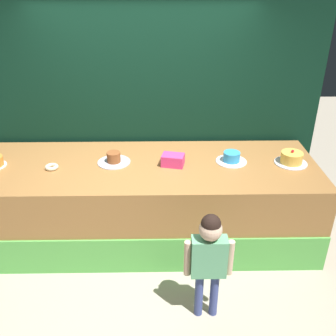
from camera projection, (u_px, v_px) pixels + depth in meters
The scene contains 9 objects.
ground_plane at pixel (143, 271), 3.91m from camera, with size 12.00×12.00×0.00m, color #ADA38E.
stage_platform at pixel (144, 202), 4.24m from camera, with size 3.74×1.26×0.92m.
curtain_backdrop at pixel (145, 105), 4.47m from camera, with size 4.13×0.08×2.69m, color black.
child_figure at pixel (209, 254), 3.11m from camera, with size 0.42×0.19×1.08m.
pink_box at pixel (173, 160), 3.99m from camera, with size 0.23×0.16×0.12m, color #EF3B83.
donut at pixel (52, 167), 3.94m from camera, with size 0.14×0.14×0.04m, color beige.
cake_center_left at pixel (114, 159), 4.06m from camera, with size 0.35×0.35×0.12m.
cake_center_right at pixel (231, 158), 4.07m from camera, with size 0.33×0.33×0.11m.
cake_far_right at pixel (291, 158), 4.04m from camera, with size 0.35×0.35×0.16m.
Camera 1 is at (0.20, -2.97, 2.77)m, focal length 40.30 mm.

